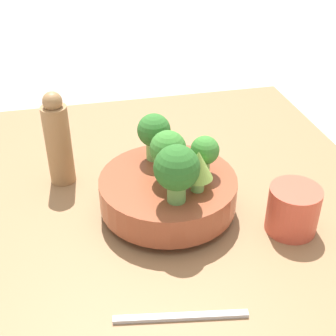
% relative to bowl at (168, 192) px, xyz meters
% --- Properties ---
extents(ground_plane, '(6.00, 6.00, 0.00)m').
position_rel_bowl_xyz_m(ground_plane, '(-0.03, 0.01, -0.09)').
color(ground_plane, '#ADA89E').
extents(table, '(0.86, 0.89, 0.05)m').
position_rel_bowl_xyz_m(table, '(-0.03, 0.01, -0.06)').
color(table, olive).
rests_on(table, ground_plane).
extents(bowl, '(0.23, 0.23, 0.07)m').
position_rel_bowl_xyz_m(bowl, '(0.00, 0.00, 0.00)').
color(bowl, brown).
rests_on(bowl, table).
extents(romanesco_piece_near, '(0.05, 0.05, 0.07)m').
position_rel_bowl_xyz_m(romanesco_piece_near, '(0.04, -0.04, 0.07)').
color(romanesco_piece_near, '#7AB256').
rests_on(romanesco_piece_near, bowl).
extents(broccoli_floret_right, '(0.05, 0.05, 0.07)m').
position_rel_bowl_xyz_m(broccoli_floret_right, '(0.06, 0.00, 0.07)').
color(broccoli_floret_right, '#7AB256').
rests_on(broccoli_floret_right, bowl).
extents(broccoli_floret_front, '(0.07, 0.07, 0.09)m').
position_rel_bowl_xyz_m(broccoli_floret_front, '(-0.00, -0.06, 0.08)').
color(broccoli_floret_front, '#609347').
rests_on(broccoli_floret_front, bowl).
extents(broccoli_floret_back, '(0.06, 0.06, 0.08)m').
position_rel_bowl_xyz_m(broccoli_floret_back, '(-0.01, 0.07, 0.08)').
color(broccoli_floret_back, '#7AB256').
rests_on(broccoli_floret_back, bowl).
extents(broccoli_floret_center, '(0.06, 0.06, 0.09)m').
position_rel_bowl_xyz_m(broccoli_floret_center, '(-0.00, -0.00, 0.08)').
color(broccoli_floret_center, '#609347').
rests_on(broccoli_floret_center, bowl).
extents(cup, '(0.08, 0.08, 0.08)m').
position_rel_bowl_xyz_m(cup, '(0.18, -0.09, 0.00)').
color(cup, '#C64C38').
rests_on(cup, table).
extents(pepper_mill, '(0.05, 0.05, 0.18)m').
position_rel_bowl_xyz_m(pepper_mill, '(-0.17, 0.13, 0.05)').
color(pepper_mill, '#997047').
rests_on(pepper_mill, table).
extents(fork, '(0.18, 0.04, 0.01)m').
position_rel_bowl_xyz_m(fork, '(-0.04, -0.23, -0.04)').
color(fork, '#B2B2B7').
rests_on(fork, table).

